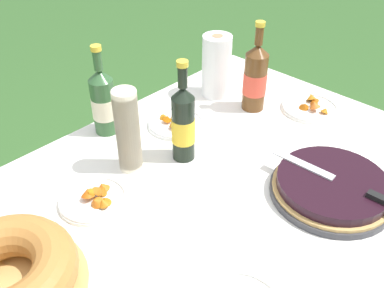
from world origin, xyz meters
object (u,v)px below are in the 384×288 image
at_px(paper_towel_roll, 216,66).
at_px(snack_plate_near, 176,122).
at_px(serving_knife, 344,182).
at_px(bundt_cake, 5,274).
at_px(cider_bottle_green, 103,102).
at_px(snack_plate_far, 310,107).
at_px(cider_bottle_amber, 255,78).
at_px(cup_stack, 128,131).
at_px(berry_tart, 331,187).
at_px(juice_bottle_red, 183,123).
at_px(snack_plate_right, 94,198).

bearing_deg(paper_towel_roll, snack_plate_near, -170.20).
distance_m(serving_knife, bundt_cake, 0.87).
height_order(cider_bottle_green, snack_plate_far, cider_bottle_green).
bearing_deg(paper_towel_roll, bundt_cake, -165.84).
xyz_separation_m(cider_bottle_green, cider_bottle_amber, (0.47, -0.27, 0.01)).
distance_m(cider_bottle_amber, paper_towel_roll, 0.17).
bearing_deg(serving_knife, cup_stack, 27.47).
height_order(berry_tart, snack_plate_near, berry_tart).
height_order(serving_knife, snack_plate_far, serving_knife).
xyz_separation_m(serving_knife, cider_bottle_amber, (0.23, 0.48, 0.06)).
bearing_deg(bundt_cake, paper_towel_roll, 14.16).
distance_m(cider_bottle_amber, juice_bottle_red, 0.39).
relative_size(berry_tart, snack_plate_far, 1.64).
distance_m(berry_tart, snack_plate_right, 0.66).
xyz_separation_m(cup_stack, cider_bottle_green, (0.07, 0.21, -0.02)).
bearing_deg(snack_plate_near, bundt_cake, -164.29).
height_order(serving_knife, cider_bottle_amber, cider_bottle_amber).
relative_size(berry_tart, snack_plate_near, 1.72).
bearing_deg(paper_towel_roll, snack_plate_far, -65.42).
bearing_deg(snack_plate_near, snack_plate_right, -165.59).
bearing_deg(snack_plate_near, juice_bottle_red, -127.03).
xyz_separation_m(cup_stack, juice_bottle_red, (0.15, -0.08, -0.01)).
bearing_deg(bundt_cake, juice_bottle_red, 5.44).
bearing_deg(cider_bottle_green, juice_bottle_red, -75.35).
bearing_deg(cup_stack, snack_plate_right, -165.18).
distance_m(snack_plate_near, snack_plate_right, 0.44).
relative_size(cider_bottle_amber, snack_plate_right, 1.72).
distance_m(snack_plate_right, snack_plate_far, 0.86).
height_order(bundt_cake, cider_bottle_green, cider_bottle_green).
bearing_deg(snack_plate_near, cider_bottle_amber, -23.31).
bearing_deg(berry_tart, snack_plate_far, 37.87).
relative_size(cup_stack, snack_plate_near, 1.35).
xyz_separation_m(berry_tart, paper_towel_roll, (0.21, 0.62, 0.09)).
distance_m(snack_plate_right, paper_towel_roll, 0.72).
bearing_deg(cider_bottle_green, paper_towel_roll, -12.92).
bearing_deg(juice_bottle_red, cider_bottle_amber, 3.48).
distance_m(juice_bottle_red, snack_plate_right, 0.34).
relative_size(berry_tart, cider_bottle_green, 1.10).
bearing_deg(bundt_cake, cider_bottle_amber, 4.68).
relative_size(snack_plate_right, paper_towel_roll, 0.80).
xyz_separation_m(snack_plate_right, snack_plate_far, (0.84, -0.18, -0.00)).
bearing_deg(snack_plate_far, snack_plate_right, 168.20).
height_order(bundt_cake, juice_bottle_red, juice_bottle_red).
relative_size(juice_bottle_red, snack_plate_far, 1.58).
bearing_deg(snack_plate_right, serving_knife, -45.66).
relative_size(berry_tart, juice_bottle_red, 1.04).
height_order(cider_bottle_green, snack_plate_near, cider_bottle_green).
bearing_deg(cup_stack, cider_bottle_amber, -6.01).
height_order(cider_bottle_green, paper_towel_roll, cider_bottle_green).
distance_m(juice_bottle_red, snack_plate_far, 0.56).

